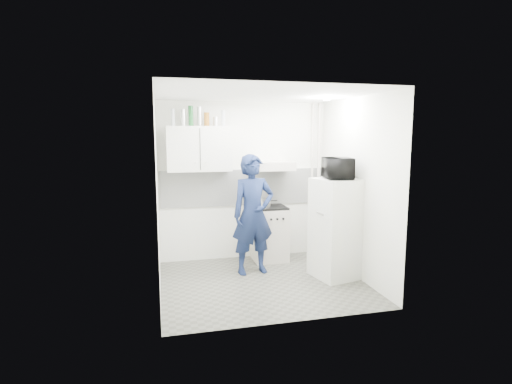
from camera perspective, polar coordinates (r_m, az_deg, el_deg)
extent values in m
plane|color=#55554B|center=(5.78, 0.93, -12.78)|extent=(2.80, 2.80, 0.00)
plane|color=white|center=(5.43, 0.99, 13.82)|extent=(2.80, 2.80, 0.00)
plane|color=white|center=(6.66, -1.76, 1.54)|extent=(2.80, 0.00, 2.80)
plane|color=white|center=(5.28, -13.91, -0.40)|extent=(0.00, 2.60, 2.60)
plane|color=white|center=(5.96, 14.10, 0.54)|extent=(0.00, 2.60, 2.60)
imported|color=#111C3C|center=(5.94, -0.42, -3.22)|extent=(0.70, 0.51, 1.79)
cube|color=beige|center=(6.66, 1.92, -6.00)|extent=(0.55, 0.55, 0.87)
cube|color=silver|center=(5.92, 11.38, -5.11)|extent=(0.72, 0.72, 1.45)
cube|color=black|center=(6.57, 1.94, -2.17)|extent=(0.52, 0.52, 0.03)
cylinder|color=silver|center=(6.52, 1.20, -1.59)|extent=(0.20, 0.20, 0.11)
imported|color=black|center=(5.78, 11.62, 3.35)|extent=(0.60, 0.46, 0.30)
cylinder|color=#B2B7BC|center=(6.31, -11.81, 10.38)|extent=(0.06, 0.06, 0.26)
cylinder|color=silver|center=(6.32, -10.36, 10.40)|extent=(0.07, 0.07, 0.25)
cylinder|color=#144C1E|center=(6.33, -9.30, 10.67)|extent=(0.07, 0.07, 0.31)
cylinder|color=silver|center=(6.34, -8.07, 10.62)|extent=(0.07, 0.07, 0.29)
cylinder|color=brown|center=(6.35, -7.06, 10.26)|extent=(0.08, 0.08, 0.21)
cylinder|color=silver|center=(6.36, -5.80, 9.97)|extent=(0.08, 0.08, 0.14)
cylinder|color=#B2B7BC|center=(6.38, -4.69, 10.45)|extent=(0.06, 0.06, 0.25)
cube|color=silver|center=(6.33, -8.14, 6.12)|extent=(1.00, 0.35, 0.70)
cube|color=beige|center=(6.50, 2.58, 3.77)|extent=(0.60, 0.50, 0.14)
cube|color=white|center=(6.66, -1.73, 0.67)|extent=(2.74, 0.03, 0.60)
cylinder|color=beige|center=(6.97, 8.90, 1.74)|extent=(0.05, 0.05, 2.60)
cylinder|color=beige|center=(6.92, 7.98, 1.72)|extent=(0.04, 0.04, 2.60)
cylinder|color=white|center=(5.94, 10.10, 12.91)|extent=(0.10, 0.10, 0.02)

